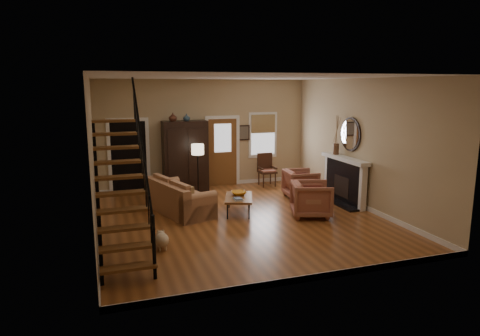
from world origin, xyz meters
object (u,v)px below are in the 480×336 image
object	(u,v)px
coffee_table	(239,205)
armchair_left	(311,199)
armchair_right	(301,184)
armoire	(185,156)
floor_lamp	(198,171)
side_chair	(267,170)
sofa	(179,197)

from	to	relation	value
coffee_table	armchair_left	bearing A→B (deg)	-26.34
coffee_table	armchair_right	bearing A→B (deg)	22.67
armoire	armchair_right	size ratio (longest dim) A/B	2.41
armchair_right	floor_lamp	bearing A→B (deg)	77.45
floor_lamp	armoire	bearing A→B (deg)	101.58
armoire	coffee_table	distance (m)	2.94
armoire	side_chair	bearing A→B (deg)	-4.48
armoire	coffee_table	size ratio (longest dim) A/B	1.90
sofa	armchair_left	xyz separation A→B (m)	(2.96, -1.34, 0.03)
armoire	side_chair	size ratio (longest dim) A/B	2.06
armchair_left	armchair_right	size ratio (longest dim) A/B	1.07
armchair_left	side_chair	xyz separation A→B (m)	(0.18, 3.29, 0.09)
armoire	floor_lamp	size ratio (longest dim) A/B	1.38
sofa	armoire	bearing A→B (deg)	57.28
coffee_table	floor_lamp	size ratio (longest dim) A/B	0.73
sofa	armchair_left	size ratio (longest dim) A/B	2.27
armchair_left	armchair_right	bearing A→B (deg)	0.04
sofa	floor_lamp	bearing A→B (deg)	41.29
armoire	armchair_right	world-z (taller)	armoire
side_chair	armoire	bearing A→B (deg)	175.52
sofa	armchair_right	world-z (taller)	armchair_right
armoire	armchair_left	size ratio (longest dim) A/B	2.26
floor_lamp	side_chair	world-z (taller)	floor_lamp
armoire	armchair_left	world-z (taller)	armoire
armchair_right	side_chair	size ratio (longest dim) A/B	0.85
armoire	armchair_left	xyz separation A→B (m)	(2.37, -3.49, -0.63)
armoire	sofa	xyz separation A→B (m)	(-0.59, -2.15, -0.66)
armoire	sofa	size ratio (longest dim) A/B	1.00
sofa	side_chair	world-z (taller)	side_chair
armchair_right	armoire	bearing A→B (deg)	64.35
armchair_left	floor_lamp	bearing A→B (deg)	58.15
floor_lamp	sofa	bearing A→B (deg)	-121.33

